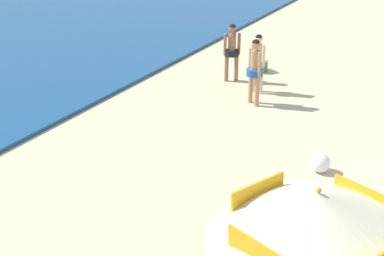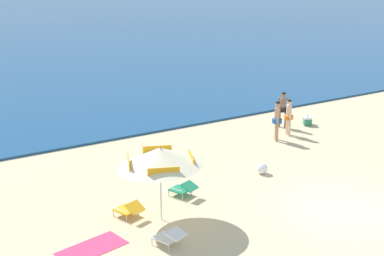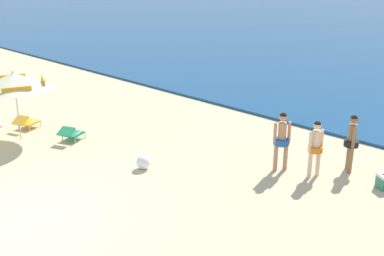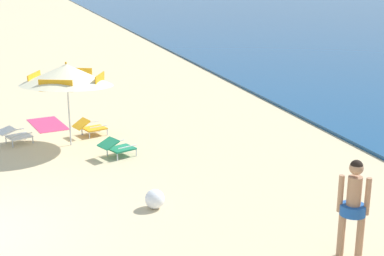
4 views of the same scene
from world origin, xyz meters
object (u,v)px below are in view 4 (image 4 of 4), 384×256
object	(u,v)px
lounge_chair_beside_umbrella	(90,127)
beach_ball	(155,199)
person_wading_in	(353,202)
beach_umbrella_striped_main	(67,75)
lounge_chair_under_umbrella	(14,134)
lounge_chair_facing_sea	(117,147)
beach_towel	(48,124)

from	to	relation	value
lounge_chair_beside_umbrella	beach_ball	bearing A→B (deg)	6.42
person_wading_in	beach_umbrella_striped_main	bearing A→B (deg)	-153.16
beach_umbrella_striped_main	lounge_chair_under_umbrella	bearing A→B (deg)	-110.29
lounge_chair_beside_umbrella	lounge_chair_facing_sea	bearing A→B (deg)	11.51
lounge_chair_under_umbrella	beach_ball	xyz separation A→B (m)	(5.27, 2.69, -0.08)
beach_ball	beach_umbrella_striped_main	bearing A→B (deg)	-165.45
lounge_chair_beside_umbrella	beach_ball	distance (m)	5.52
lounge_chair_facing_sea	beach_ball	xyz separation A→B (m)	(3.36, 0.19, -0.08)
lounge_chair_beside_umbrella	lounge_chair_under_umbrella	bearing A→B (deg)	-84.29
lounge_chair_under_umbrella	beach_towel	size ratio (longest dim) A/B	0.55
lounge_chair_under_umbrella	lounge_chair_beside_umbrella	size ratio (longest dim) A/B	0.97
beach_umbrella_striped_main	lounge_chair_under_umbrella	world-z (taller)	beach_umbrella_striped_main
beach_umbrella_striped_main	lounge_chair_under_umbrella	size ratio (longest dim) A/B	3.55
lounge_chair_beside_umbrella	person_wading_in	xyz separation A→B (m)	(8.33, 3.22, 0.71)
beach_umbrella_striped_main	lounge_chair_facing_sea	size ratio (longest dim) A/B	3.47
person_wading_in	beach_ball	size ratio (longest dim) A/B	4.29
lounge_chair_under_umbrella	lounge_chair_beside_umbrella	world-z (taller)	lounge_chair_beside_umbrella
lounge_chair_beside_umbrella	beach_towel	size ratio (longest dim) A/B	0.56
beach_umbrella_striped_main	lounge_chair_beside_umbrella	bearing A→B (deg)	140.59
lounge_chair_beside_umbrella	beach_towel	world-z (taller)	lounge_chair_beside_umbrella
lounge_chair_under_umbrella	person_wading_in	xyz separation A→B (m)	(8.12, 5.29, 0.70)
lounge_chair_facing_sea	lounge_chair_beside_umbrella	bearing A→B (deg)	-168.49
beach_ball	lounge_chair_facing_sea	bearing A→B (deg)	-176.84
lounge_chair_under_umbrella	person_wading_in	world-z (taller)	person_wading_in
lounge_chair_beside_umbrella	beach_ball	world-z (taller)	lounge_chair_beside_umbrella
lounge_chair_facing_sea	beach_ball	distance (m)	3.37
person_wading_in	beach_ball	xyz separation A→B (m)	(-2.85, -2.61, -0.78)
lounge_chair_beside_umbrella	lounge_chair_facing_sea	distance (m)	2.16
beach_umbrella_striped_main	beach_towel	size ratio (longest dim) A/B	1.94
beach_towel	beach_umbrella_striped_main	bearing A→B (deg)	12.08
lounge_chair_beside_umbrella	beach_towel	xyz separation A→B (m)	(-1.61, -1.12, -0.26)
beach_umbrella_striped_main	beach_ball	xyz separation A→B (m)	(4.74, 1.23, -1.75)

